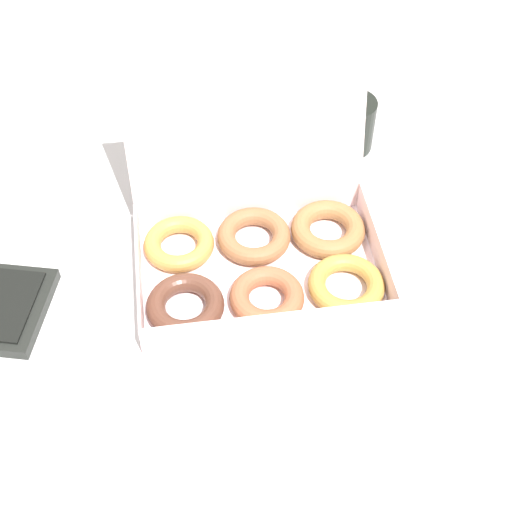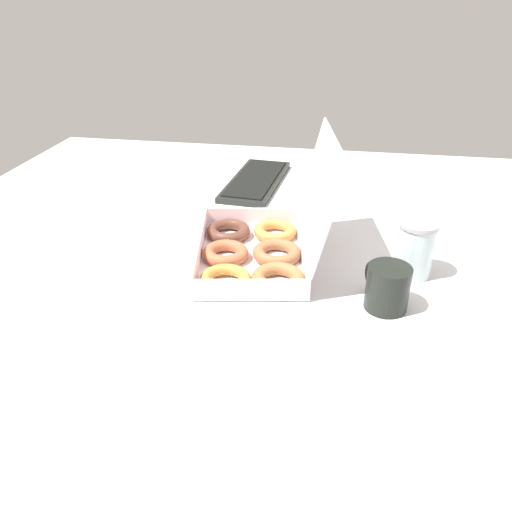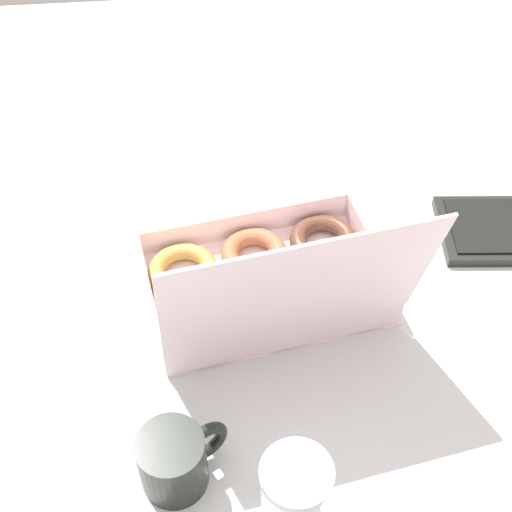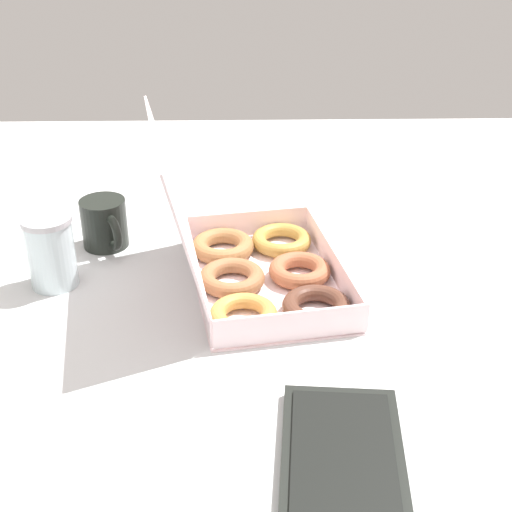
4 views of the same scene
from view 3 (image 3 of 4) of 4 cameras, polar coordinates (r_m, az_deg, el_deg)
The scene contains 5 objects.
ground_plane at distance 115.67cm, azimuth 0.74°, elevation -1.66°, with size 180.00×180.00×2.00cm, color silver.
donut_box at distance 108.86cm, azimuth 0.86°, elevation -2.26°, with size 40.56×35.93×29.13cm.
coffee_mug at distance 92.33cm, azimuth -6.47°, elevation -15.88°, with size 11.67×8.88×9.34cm.
glass_jar at distance 88.14cm, azimuth 3.11°, elevation -18.59°, with size 8.51×8.51×12.90cm.
paper_napkin at distance 131.44cm, azimuth 8.12°, elevation 5.98°, with size 10.64×9.05×0.15cm, color white.
Camera 3 is at (8.78, 74.07, 87.41)cm, focal length 50.00 mm.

